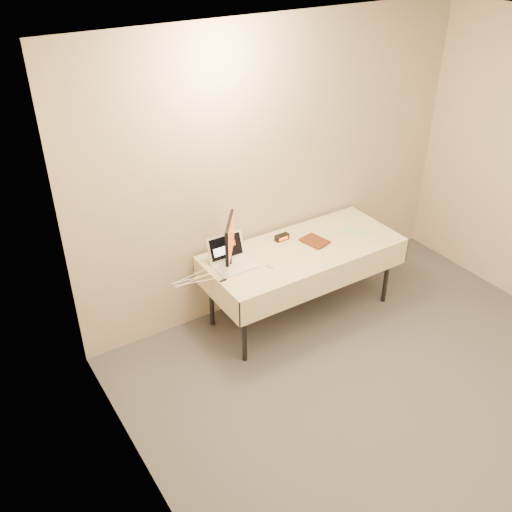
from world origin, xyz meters
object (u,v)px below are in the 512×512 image
table (303,254)px  book (309,234)px  laptop (231,258)px  monitor (230,240)px

table → book: size_ratio=7.60×
laptop → book: 0.77m
laptop → monitor: (-0.02, -0.02, 0.20)m
table → monitor: monitor is taller
laptop → book: size_ratio=1.44×
monitor → laptop: bearing=-3.0°
laptop → book: (0.76, -0.11, 0.07)m
table → laptop: bearing=170.0°
monitor → book: monitor is taller
laptop → book: bearing=-7.8°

